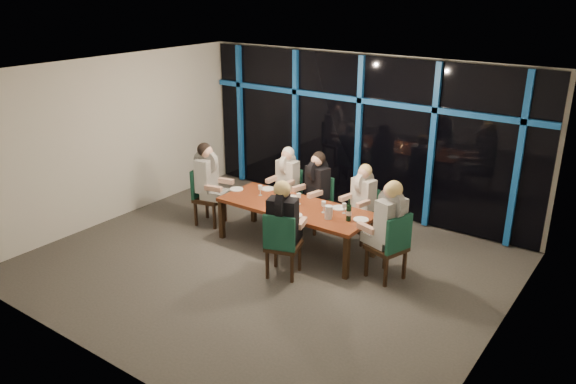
# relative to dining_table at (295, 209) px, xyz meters

# --- Properties ---
(room) EXTENTS (7.04, 7.00, 3.02)m
(room) POSITION_rel_dining_table_xyz_m (0.00, -0.80, 1.34)
(room) COLOR #4E4A45
(room) RESTS_ON ground
(window_wall) EXTENTS (6.86, 0.43, 2.94)m
(window_wall) POSITION_rel_dining_table_xyz_m (0.01, 2.13, 0.87)
(window_wall) COLOR black
(window_wall) RESTS_ON ground
(dining_table) EXTENTS (2.60, 1.00, 0.75)m
(dining_table) POSITION_rel_dining_table_xyz_m (0.00, 0.00, 0.00)
(dining_table) COLOR brown
(dining_table) RESTS_ON ground
(chair_far_left) EXTENTS (0.44, 0.44, 0.94)m
(chair_far_left) POSITION_rel_dining_table_xyz_m (-0.83, 1.00, -0.15)
(chair_far_left) COLOR black
(chair_far_left) RESTS_ON ground
(chair_far_mid) EXTENTS (0.56, 0.56, 0.99)m
(chair_far_mid) POSITION_rel_dining_table_xyz_m (-0.09, 0.88, -0.13)
(chair_far_mid) COLOR black
(chair_far_mid) RESTS_ON ground
(chair_far_right) EXTENTS (0.51, 0.51, 0.93)m
(chair_far_right) POSITION_rel_dining_table_xyz_m (0.79, 0.95, -0.16)
(chair_far_right) COLOR black
(chair_far_right) RESTS_ON ground
(chair_end_left) EXTENTS (0.58, 0.58, 1.05)m
(chair_end_left) POSITION_rel_dining_table_xyz_m (-1.92, -0.12, -0.10)
(chair_end_left) COLOR black
(chair_end_left) RESTS_ON ground
(chair_end_right) EXTENTS (0.62, 0.62, 1.07)m
(chair_end_right) POSITION_rel_dining_table_xyz_m (1.80, -0.10, -0.09)
(chair_end_right) COLOR black
(chair_end_right) RESTS_ON ground
(chair_near_mid) EXTENTS (0.61, 0.61, 1.05)m
(chair_near_mid) POSITION_rel_dining_table_xyz_m (0.44, -0.97, -0.10)
(chair_near_mid) COLOR black
(chair_near_mid) RESTS_ON ground
(diner_far_left) EXTENTS (0.47, 0.59, 0.92)m
(diner_far_left) POSITION_rel_dining_table_xyz_m (-0.83, 0.92, 0.22)
(diner_far_left) COLOR silver
(diner_far_left) RESTS_ON ground
(diner_far_mid) EXTENTS (0.56, 0.67, 0.96)m
(diner_far_mid) POSITION_rel_dining_table_xyz_m (-0.11, 0.80, 0.26)
(diner_far_mid) COLOR black
(diner_far_mid) RESTS_ON ground
(diner_far_right) EXTENTS (0.52, 0.62, 0.91)m
(diner_far_right) POSITION_rel_dining_table_xyz_m (0.77, 0.87, 0.21)
(diner_far_right) COLOR silver
(diner_far_right) RESTS_ON ground
(diner_end_left) EXTENTS (0.70, 0.58, 1.02)m
(diner_end_left) POSITION_rel_dining_table_xyz_m (-1.83, -0.10, 0.32)
(diner_end_left) COLOR black
(diner_end_left) RESTS_ON ground
(diner_end_right) EXTENTS (0.73, 0.63, 1.04)m
(diner_end_right) POSITION_rel_dining_table_xyz_m (1.71, -0.07, 0.34)
(diner_end_right) COLOR black
(diner_end_right) RESTS_ON ground
(diner_near_mid) EXTENTS (0.62, 0.71, 1.02)m
(diner_near_mid) POSITION_rel_dining_table_xyz_m (0.41, -0.89, 0.32)
(diner_near_mid) COLOR black
(diner_near_mid) RESTS_ON ground
(plate_far_left) EXTENTS (0.24, 0.24, 0.01)m
(plate_far_left) POSITION_rel_dining_table_xyz_m (-0.84, 0.36, 0.08)
(plate_far_left) COLOR white
(plate_far_left) RESTS_ON dining_table
(plate_far_mid) EXTENTS (0.24, 0.24, 0.01)m
(plate_far_mid) POSITION_rel_dining_table_xyz_m (-0.25, 0.25, 0.08)
(plate_far_mid) COLOR white
(plate_far_mid) RESTS_ON dining_table
(plate_far_right) EXTENTS (0.24, 0.24, 0.01)m
(plate_far_right) POSITION_rel_dining_table_xyz_m (0.65, 0.32, 0.08)
(plate_far_right) COLOR white
(plate_far_right) RESTS_ON dining_table
(plate_end_left) EXTENTS (0.24, 0.24, 0.01)m
(plate_end_left) POSITION_rel_dining_table_xyz_m (-1.28, 0.02, 0.08)
(plate_end_left) COLOR white
(plate_end_left) RESTS_ON dining_table
(plate_end_right) EXTENTS (0.24, 0.24, 0.01)m
(plate_end_right) POSITION_rel_dining_table_xyz_m (1.17, 0.10, 0.08)
(plate_end_right) COLOR white
(plate_end_right) RESTS_ON dining_table
(plate_near_mid) EXTENTS (0.24, 0.24, 0.01)m
(plate_near_mid) POSITION_rel_dining_table_xyz_m (0.24, -0.35, 0.08)
(plate_near_mid) COLOR white
(plate_near_mid) RESTS_ON dining_table
(wine_bottle) EXTENTS (0.08, 0.08, 0.35)m
(wine_bottle) POSITION_rel_dining_table_xyz_m (1.02, -0.03, 0.20)
(wine_bottle) COLOR black
(wine_bottle) RESTS_ON dining_table
(water_pitcher) EXTENTS (0.13, 0.12, 0.21)m
(water_pitcher) POSITION_rel_dining_table_xyz_m (0.73, -0.14, 0.18)
(water_pitcher) COLOR silver
(water_pitcher) RESTS_ON dining_table
(tea_light) EXTENTS (0.05, 0.05, 0.03)m
(tea_light) POSITION_rel_dining_table_xyz_m (-0.18, -0.29, 0.08)
(tea_light) COLOR #FF9F4C
(tea_light) RESTS_ON dining_table
(wine_glass_a) EXTENTS (0.06, 0.06, 0.17)m
(wine_glass_a) POSITION_rel_dining_table_xyz_m (-0.24, -0.17, 0.19)
(wine_glass_a) COLOR white
(wine_glass_a) RESTS_ON dining_table
(wine_glass_b) EXTENTS (0.07, 0.07, 0.19)m
(wine_glass_b) POSITION_rel_dining_table_xyz_m (0.01, 0.09, 0.21)
(wine_glass_b) COLOR silver
(wine_glass_b) RESTS_ON dining_table
(wine_glass_c) EXTENTS (0.07, 0.07, 0.19)m
(wine_glass_c) POSITION_rel_dining_table_xyz_m (0.54, 0.02, 0.21)
(wine_glass_c) COLOR silver
(wine_glass_c) RESTS_ON dining_table
(wine_glass_d) EXTENTS (0.07, 0.07, 0.18)m
(wine_glass_d) POSITION_rel_dining_table_xyz_m (-0.76, 0.04, 0.20)
(wine_glass_d) COLOR white
(wine_glass_d) RESTS_ON dining_table
(wine_glass_e) EXTENTS (0.07, 0.07, 0.17)m
(wine_glass_e) POSITION_rel_dining_table_xyz_m (0.82, 0.18, 0.19)
(wine_glass_e) COLOR silver
(wine_glass_e) RESTS_ON dining_table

